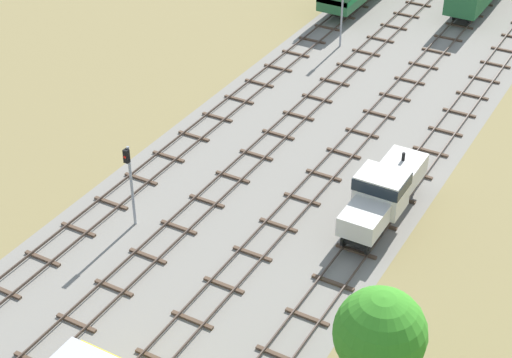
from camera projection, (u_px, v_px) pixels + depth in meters
name	position (u px, v px, depth m)	size (l,w,h in m)	color
ground_plane	(314.00, 141.00, 55.21)	(480.00, 480.00, 0.00)	olive
ballast_bed	(314.00, 141.00, 55.21)	(18.59, 176.00, 0.01)	gray
track_far_left	(228.00, 107.00, 58.86)	(2.40, 126.00, 0.29)	#47382D
track_left	(289.00, 124.00, 56.86)	(2.40, 126.00, 0.29)	#47382D
track_centre_left	(353.00, 142.00, 54.86)	(2.40, 126.00, 0.29)	#47382D
track_centre	(423.00, 161.00, 52.86)	(2.40, 126.00, 0.29)	#47382D
shunter_loco_centre_mid	(384.00, 191.00, 46.76)	(2.74, 8.46, 3.10)	beige
signal_post_near	(130.00, 176.00, 45.65)	(0.28, 0.47, 5.21)	gray
signal_post_mid	(342.00, 9.00, 66.01)	(0.28, 0.47, 5.08)	gray
lineside_tree_2	(380.00, 334.00, 34.14)	(3.97, 3.97, 6.25)	#4C331E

